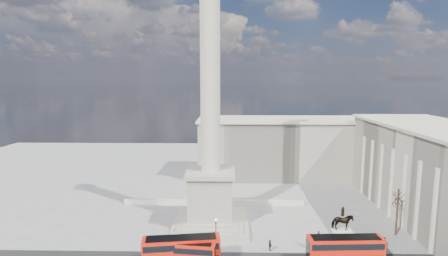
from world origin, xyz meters
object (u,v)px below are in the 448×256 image
pedestrian_walking (319,236)px  pedestrian_standing (384,243)px  red_bus_a (182,251)px  red_bus_c (345,250)px  red_bus_b (181,254)px  pedestrian_crossing (270,245)px  equestrian_statue (341,239)px  nelsons_column (211,159)px  victorian_lamp (216,233)px

pedestrian_walking → pedestrian_standing: pedestrian_walking is taller
red_bus_a → red_bus_c: red_bus_a is taller
red_bus_b → pedestrian_crossing: size_ratio=5.43×
equestrian_statue → pedestrian_standing: bearing=19.1°
nelsons_column → equestrian_statue: nelsons_column is taller
nelsons_column → victorian_lamp: (1.45, -11.19, -9.40)m
red_bus_b → equestrian_statue: 24.94m
victorian_lamp → pedestrian_standing: size_ratio=3.10×
pedestrian_walking → pedestrian_crossing: bearing=176.1°
nelsons_column → equestrian_statue: bearing=-28.4°
victorian_lamp → equestrian_statue: bearing=-0.6°
red_bus_a → pedestrian_standing: red_bus_a is taller
red_bus_a → victorian_lamp: victorian_lamp is taller
red_bus_c → equestrian_statue: (0.23, 2.70, 0.46)m
victorian_lamp → red_bus_a: bearing=-142.3°
red_bus_c → pedestrian_standing: 9.95m
red_bus_b → red_bus_c: red_bus_c is taller
equestrian_statue → red_bus_c: bearing=-94.8°
pedestrian_crossing → red_bus_a: bearing=93.3°
pedestrian_walking → pedestrian_standing: size_ratio=1.01×
red_bus_a → pedestrian_standing: (32.53, 6.31, -1.46)m
pedestrian_standing → pedestrian_crossing: size_ratio=1.00×
pedestrian_walking → pedestrian_standing: 10.45m
victorian_lamp → pedestrian_crossing: victorian_lamp is taller
red_bus_a → victorian_lamp: size_ratio=1.95×
nelsons_column → red_bus_c: bearing=-34.0°
victorian_lamp → pedestrian_standing: (27.66, 2.54, -2.55)m
pedestrian_standing → equestrian_statue: bearing=-13.1°
nelsons_column → red_bus_a: 18.59m
nelsons_column → equestrian_statue: size_ratio=6.10×
nelsons_column → red_bus_a: nelsons_column is taller
nelsons_column → pedestrian_crossing: nelsons_column is taller
nelsons_column → red_bus_a: size_ratio=4.28×
nelsons_column → pedestrian_walking: bearing=-19.1°
red_bus_b → pedestrian_standing: bearing=18.0°
pedestrian_walking → pedestrian_standing: (10.23, -2.11, -0.01)m
red_bus_c → pedestrian_standing: size_ratio=5.85×
red_bus_b → pedestrian_walking: (22.36, 8.77, -1.22)m
pedestrian_walking → red_bus_a: bearing=175.8°
nelsons_column → pedestrian_crossing: (10.19, -9.87, -11.95)m
red_bus_b → victorian_lamp: bearing=46.3°
red_bus_c → equestrian_statue: equestrian_statue is taller
red_bus_b → pedestrian_crossing: red_bus_b is taller
red_bus_c → pedestrian_crossing: 11.62m
nelsons_column → red_bus_c: 27.35m
victorian_lamp → pedestrian_walking: victorian_lamp is taller
red_bus_c → pedestrian_crossing: (-10.73, 4.25, -1.41)m
nelsons_column → victorian_lamp: bearing=-82.6°
pedestrian_standing → red_bus_b: bearing=-20.7°
pedestrian_crossing → equestrian_statue: bearing=-115.3°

